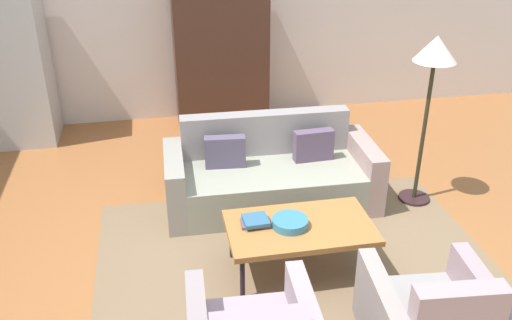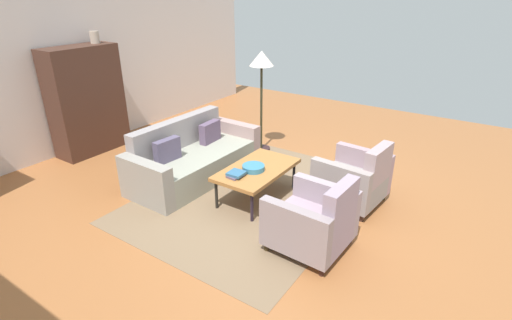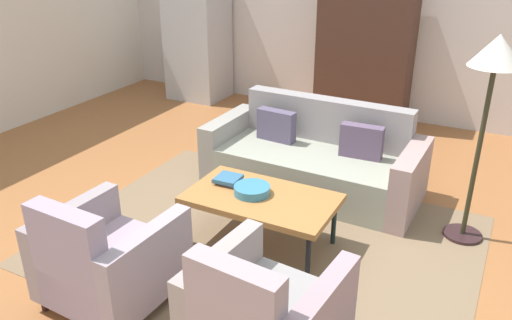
{
  "view_description": "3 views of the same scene",
  "coord_description": "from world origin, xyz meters",
  "px_view_note": "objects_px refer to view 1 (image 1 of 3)",
  "views": [
    {
      "loc": [
        -1.17,
        -3.53,
        2.98
      ],
      "look_at": [
        -0.36,
        0.7,
        0.79
      ],
      "focal_mm": 38.84,
      "sensor_mm": 36.0,
      "label": 1
    },
    {
      "loc": [
        -4.01,
        -2.48,
        2.68
      ],
      "look_at": [
        -0.04,
        0.19,
        0.53
      ],
      "focal_mm": 27.26,
      "sensor_mm": 36.0,
      "label": 2
    },
    {
      "loc": [
        1.56,
        -3.14,
        2.42
      ],
      "look_at": [
        -0.33,
        0.48,
        0.58
      ],
      "focal_mm": 36.24,
      "sensor_mm": 36.0,
      "label": 3
    }
  ],
  "objects_px": {
    "book_stack": "(256,221)",
    "couch": "(270,175)",
    "fruit_bowl": "(290,223)",
    "floor_lamp": "(434,65)",
    "coffee_table": "(300,229)",
    "refrigerator": "(14,69)",
    "cabinet": "(221,57)"
  },
  "relations": [
    {
      "from": "coffee_table",
      "to": "fruit_bowl",
      "type": "relative_size",
      "value": 4.05
    },
    {
      "from": "couch",
      "to": "book_stack",
      "type": "relative_size",
      "value": 8.49
    },
    {
      "from": "fruit_bowl",
      "to": "coffee_table",
      "type": "bearing_deg",
      "value": 0.0
    },
    {
      "from": "book_stack",
      "to": "couch",
      "type": "bearing_deg",
      "value": 72.1
    },
    {
      "from": "couch",
      "to": "book_stack",
      "type": "distance_m",
      "value": 1.18
    },
    {
      "from": "coffee_table",
      "to": "fruit_bowl",
      "type": "bearing_deg",
      "value": 180.0
    },
    {
      "from": "refrigerator",
      "to": "couch",
      "type": "bearing_deg",
      "value": -37.0
    },
    {
      "from": "book_stack",
      "to": "floor_lamp",
      "type": "distance_m",
      "value": 2.23
    },
    {
      "from": "coffee_table",
      "to": "refrigerator",
      "type": "xyz_separation_m",
      "value": [
        -2.73,
        3.25,
        0.51
      ]
    },
    {
      "from": "fruit_bowl",
      "to": "book_stack",
      "type": "xyz_separation_m",
      "value": [
        -0.27,
        0.08,
        -0.01
      ]
    },
    {
      "from": "book_stack",
      "to": "fruit_bowl",
      "type": "bearing_deg",
      "value": -16.49
    },
    {
      "from": "couch",
      "to": "cabinet",
      "type": "relative_size",
      "value": 1.18
    },
    {
      "from": "book_stack",
      "to": "floor_lamp",
      "type": "xyz_separation_m",
      "value": [
        1.84,
        0.82,
        0.96
      ]
    },
    {
      "from": "coffee_table",
      "to": "book_stack",
      "type": "bearing_deg",
      "value": 167.34
    },
    {
      "from": "floor_lamp",
      "to": "book_stack",
      "type": "bearing_deg",
      "value": -155.85
    },
    {
      "from": "book_stack",
      "to": "floor_lamp",
      "type": "relative_size",
      "value": 0.15
    },
    {
      "from": "fruit_bowl",
      "to": "refrigerator",
      "type": "relative_size",
      "value": 0.16
    },
    {
      "from": "coffee_table",
      "to": "fruit_bowl",
      "type": "xyz_separation_m",
      "value": [
        -0.09,
        0.0,
        0.07
      ]
    },
    {
      "from": "fruit_bowl",
      "to": "refrigerator",
      "type": "height_order",
      "value": "refrigerator"
    },
    {
      "from": "fruit_bowl",
      "to": "floor_lamp",
      "type": "xyz_separation_m",
      "value": [
        1.57,
        0.9,
        0.96
      ]
    },
    {
      "from": "couch",
      "to": "fruit_bowl",
      "type": "height_order",
      "value": "couch"
    },
    {
      "from": "refrigerator",
      "to": "floor_lamp",
      "type": "distance_m",
      "value": 4.85
    },
    {
      "from": "coffee_table",
      "to": "cabinet",
      "type": "xyz_separation_m",
      "value": [
        -0.19,
        3.35,
        0.49
      ]
    },
    {
      "from": "coffee_table",
      "to": "floor_lamp",
      "type": "bearing_deg",
      "value": 31.38
    },
    {
      "from": "coffee_table",
      "to": "fruit_bowl",
      "type": "height_order",
      "value": "fruit_bowl"
    },
    {
      "from": "refrigerator",
      "to": "floor_lamp",
      "type": "relative_size",
      "value": 1.08
    },
    {
      "from": "coffee_table",
      "to": "book_stack",
      "type": "distance_m",
      "value": 0.37
    },
    {
      "from": "coffee_table",
      "to": "floor_lamp",
      "type": "xyz_separation_m",
      "value": [
        1.48,
        0.9,
        1.03
      ]
    },
    {
      "from": "couch",
      "to": "refrigerator",
      "type": "distance_m",
      "value": 3.48
    },
    {
      "from": "coffee_table",
      "to": "floor_lamp",
      "type": "distance_m",
      "value": 2.02
    },
    {
      "from": "couch",
      "to": "fruit_bowl",
      "type": "xyz_separation_m",
      "value": [
        -0.09,
        -1.19,
        0.2
      ]
    },
    {
      "from": "refrigerator",
      "to": "coffee_table",
      "type": "bearing_deg",
      "value": -49.91
    }
  ]
}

